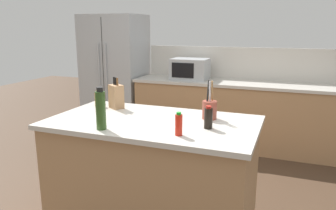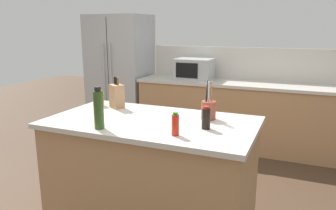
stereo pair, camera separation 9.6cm
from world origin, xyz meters
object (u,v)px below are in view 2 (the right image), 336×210
(knife_block, at_px, (117,96))
(utensil_crock, at_px, (209,109))
(refrigerator, at_px, (121,74))
(soy_sauce_bottle, at_px, (206,118))
(hot_sauce_bottle, at_px, (175,125))
(microwave, at_px, (194,69))
(honey_jar, at_px, (100,99))
(olive_oil_bottle, at_px, (99,109))

(knife_block, relative_size, utensil_crock, 0.91)
(utensil_crock, bearing_deg, refrigerator, 135.31)
(knife_block, bearing_deg, refrigerator, 152.45)
(soy_sauce_bottle, relative_size, hot_sauce_bottle, 1.03)
(refrigerator, relative_size, microwave, 3.58)
(refrigerator, bearing_deg, honey_jar, -64.17)
(knife_block, xyz_separation_m, utensil_crock, (0.90, -0.05, -0.03))
(microwave, bearing_deg, knife_block, -93.37)
(microwave, bearing_deg, hot_sauce_bottle, -74.40)
(olive_oil_bottle, xyz_separation_m, hot_sauce_bottle, (0.58, 0.07, -0.07))
(refrigerator, distance_m, knife_block, 2.31)
(refrigerator, bearing_deg, soy_sauce_bottle, -47.39)
(soy_sauce_bottle, relative_size, olive_oil_bottle, 0.54)
(honey_jar, bearing_deg, microwave, 80.74)
(knife_block, xyz_separation_m, soy_sauce_bottle, (0.96, -0.31, -0.03))
(utensil_crock, xyz_separation_m, olive_oil_bottle, (-0.68, -0.57, 0.07))
(utensil_crock, relative_size, honey_jar, 2.19)
(knife_block, distance_m, olive_oil_bottle, 0.66)
(microwave, relative_size, utensil_crock, 1.63)
(refrigerator, height_order, soy_sauce_bottle, refrigerator)
(refrigerator, distance_m, honey_jar, 2.20)
(honey_jar, distance_m, hot_sauce_bottle, 1.15)
(refrigerator, bearing_deg, olive_oil_bottle, -62.07)
(hot_sauce_bottle, bearing_deg, olive_oil_bottle, -172.89)
(knife_block, bearing_deg, utensil_crock, 29.19)
(utensil_crock, height_order, honey_jar, utensil_crock)
(refrigerator, bearing_deg, hot_sauce_bottle, -52.22)
(knife_block, bearing_deg, soy_sauce_bottle, 14.27)
(utensil_crock, xyz_separation_m, soy_sauce_bottle, (0.06, -0.26, -0.00))
(microwave, bearing_deg, olive_oil_bottle, -87.51)
(refrigerator, height_order, olive_oil_bottle, refrigerator)
(refrigerator, relative_size, utensil_crock, 5.85)
(soy_sauce_bottle, height_order, olive_oil_bottle, olive_oil_bottle)
(soy_sauce_bottle, xyz_separation_m, olive_oil_bottle, (-0.74, -0.30, 0.07))
(microwave, distance_m, olive_oil_bottle, 2.56)
(microwave, xyz_separation_m, utensil_crock, (0.79, -1.99, -0.07))
(honey_jar, relative_size, hot_sauce_bottle, 0.87)
(knife_block, bearing_deg, olive_oil_bottle, -37.65)
(utensil_crock, relative_size, soy_sauce_bottle, 1.85)
(utensil_crock, height_order, soy_sauce_bottle, utensil_crock)
(refrigerator, height_order, honey_jar, refrigerator)
(microwave, xyz_separation_m, hot_sauce_bottle, (0.69, -2.48, -0.07))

